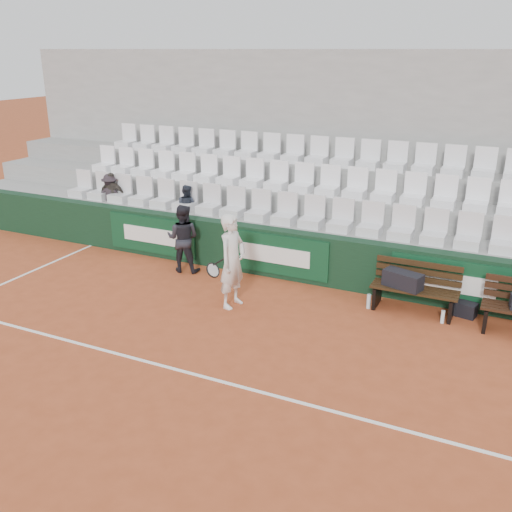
{
  "coord_description": "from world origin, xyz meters",
  "views": [
    {
      "loc": [
        4.02,
        -6.04,
        4.4
      ],
      "look_at": [
        0.03,
        2.4,
        1.0
      ],
      "focal_mm": 40.0,
      "sensor_mm": 36.0,
      "label": 1
    }
  ],
  "objects_px": {
    "tennis_player": "(232,261)",
    "water_bottle_near": "(369,301)",
    "spectator_a": "(109,178)",
    "spectator_c": "(186,187)",
    "spectator_b": "(111,177)",
    "ball_kid": "(183,238)",
    "bench_left": "(414,300)",
    "sports_bag_left": "(403,280)",
    "water_bottle_far": "(443,317)",
    "sports_bag_ground": "(464,309)"
  },
  "relations": [
    {
      "from": "bench_left",
      "to": "water_bottle_near",
      "type": "height_order",
      "value": "bench_left"
    },
    {
      "from": "water_bottle_far",
      "to": "tennis_player",
      "type": "bearing_deg",
      "value": -165.95
    },
    {
      "from": "ball_kid",
      "to": "sports_bag_left",
      "type": "bearing_deg",
      "value": 166.81
    },
    {
      "from": "sports_bag_left",
      "to": "bench_left",
      "type": "bearing_deg",
      "value": 12.62
    },
    {
      "from": "bench_left",
      "to": "water_bottle_far",
      "type": "bearing_deg",
      "value": -23.13
    },
    {
      "from": "sports_bag_ground",
      "to": "spectator_c",
      "type": "distance_m",
      "value": 6.34
    },
    {
      "from": "water_bottle_far",
      "to": "ball_kid",
      "type": "xyz_separation_m",
      "value": [
        -5.28,
        0.21,
        0.6
      ]
    },
    {
      "from": "water_bottle_far",
      "to": "spectator_a",
      "type": "bearing_deg",
      "value": 170.88
    },
    {
      "from": "sports_bag_ground",
      "to": "water_bottle_near",
      "type": "distance_m",
      "value": 1.64
    },
    {
      "from": "spectator_b",
      "to": "water_bottle_near",
      "type": "bearing_deg",
      "value": 153.87
    },
    {
      "from": "ball_kid",
      "to": "sports_bag_ground",
      "type": "bearing_deg",
      "value": 169.66
    },
    {
      "from": "bench_left",
      "to": "spectator_c",
      "type": "bearing_deg",
      "value": 168.81
    },
    {
      "from": "tennis_player",
      "to": "spectator_a",
      "type": "bearing_deg",
      "value": 153.81
    },
    {
      "from": "sports_bag_left",
      "to": "spectator_c",
      "type": "height_order",
      "value": "spectator_c"
    },
    {
      "from": "bench_left",
      "to": "tennis_player",
      "type": "height_order",
      "value": "tennis_player"
    },
    {
      "from": "sports_bag_ground",
      "to": "spectator_c",
      "type": "xyz_separation_m",
      "value": [
        -6.14,
        0.82,
        1.38
      ]
    },
    {
      "from": "water_bottle_near",
      "to": "sports_bag_ground",
      "type": "bearing_deg",
      "value": 14.63
    },
    {
      "from": "tennis_player",
      "to": "water_bottle_near",
      "type": "bearing_deg",
      "value": 22.36
    },
    {
      "from": "bench_left",
      "to": "spectator_b",
      "type": "xyz_separation_m",
      "value": [
        -7.37,
        1.05,
        1.33
      ]
    },
    {
      "from": "water_bottle_far",
      "to": "ball_kid",
      "type": "relative_size",
      "value": 0.16
    },
    {
      "from": "sports_bag_ground",
      "to": "spectator_a",
      "type": "bearing_deg",
      "value": 174.31
    },
    {
      "from": "spectator_a",
      "to": "spectator_c",
      "type": "relative_size",
      "value": 1.05
    },
    {
      "from": "sports_bag_ground",
      "to": "spectator_b",
      "type": "distance_m",
      "value": 8.37
    },
    {
      "from": "spectator_b",
      "to": "tennis_player",
      "type": "bearing_deg",
      "value": 137.95
    },
    {
      "from": "ball_kid",
      "to": "spectator_b",
      "type": "xyz_separation_m",
      "value": [
        -2.63,
        1.07,
        0.84
      ]
    },
    {
      "from": "bench_left",
      "to": "spectator_a",
      "type": "height_order",
      "value": "spectator_a"
    },
    {
      "from": "spectator_a",
      "to": "spectator_c",
      "type": "distance_m",
      "value": 2.13
    },
    {
      "from": "sports_bag_left",
      "to": "spectator_b",
      "type": "bearing_deg",
      "value": 171.3
    },
    {
      "from": "water_bottle_far",
      "to": "ball_kid",
      "type": "bearing_deg",
      "value": 177.74
    },
    {
      "from": "water_bottle_near",
      "to": "spectator_a",
      "type": "height_order",
      "value": "spectator_a"
    },
    {
      "from": "spectator_a",
      "to": "spectator_b",
      "type": "height_order",
      "value": "spectator_b"
    },
    {
      "from": "water_bottle_near",
      "to": "spectator_b",
      "type": "height_order",
      "value": "spectator_b"
    },
    {
      "from": "tennis_player",
      "to": "sports_bag_ground",
      "type": "bearing_deg",
      "value": 19.26
    },
    {
      "from": "sports_bag_left",
      "to": "water_bottle_far",
      "type": "xyz_separation_m",
      "value": [
        0.75,
        -0.18,
        -0.48
      ]
    },
    {
      "from": "sports_bag_left",
      "to": "water_bottle_near",
      "type": "bearing_deg",
      "value": -165.19
    },
    {
      "from": "sports_bag_left",
      "to": "tennis_player",
      "type": "xyz_separation_m",
      "value": [
        -2.81,
        -1.08,
        0.26
      ]
    },
    {
      "from": "ball_kid",
      "to": "spectator_a",
      "type": "height_order",
      "value": "spectator_a"
    },
    {
      "from": "water_bottle_far",
      "to": "sports_bag_left",
      "type": "bearing_deg",
      "value": 166.23
    },
    {
      "from": "sports_bag_left",
      "to": "spectator_b",
      "type": "relative_size",
      "value": 0.61
    },
    {
      "from": "tennis_player",
      "to": "bench_left",
      "type": "bearing_deg",
      "value": 20.41
    },
    {
      "from": "bench_left",
      "to": "spectator_a",
      "type": "relative_size",
      "value": 1.4
    },
    {
      "from": "bench_left",
      "to": "ball_kid",
      "type": "relative_size",
      "value": 1.05
    },
    {
      "from": "sports_bag_left",
      "to": "ball_kid",
      "type": "height_order",
      "value": "ball_kid"
    },
    {
      "from": "bench_left",
      "to": "ball_kid",
      "type": "height_order",
      "value": "ball_kid"
    },
    {
      "from": "sports_bag_ground",
      "to": "spectator_b",
      "type": "relative_size",
      "value": 0.37
    },
    {
      "from": "water_bottle_far",
      "to": "tennis_player",
      "type": "xyz_separation_m",
      "value": [
        -3.56,
        -0.89,
        0.74
      ]
    },
    {
      "from": "spectator_a",
      "to": "tennis_player",
      "type": "bearing_deg",
      "value": 131.09
    },
    {
      "from": "bench_left",
      "to": "spectator_a",
      "type": "distance_m",
      "value": 7.62
    },
    {
      "from": "water_bottle_far",
      "to": "spectator_b",
      "type": "bearing_deg",
      "value": 170.81
    },
    {
      "from": "sports_bag_ground",
      "to": "water_bottle_far",
      "type": "relative_size",
      "value": 1.79
    }
  ]
}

